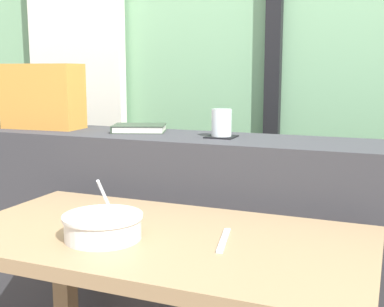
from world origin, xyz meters
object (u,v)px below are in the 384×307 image
at_px(coaster_square, 221,137).
at_px(throw_pillow, 43,96).
at_px(juice_glass, 221,124).
at_px(breakfast_table, 161,280).
at_px(closed_book, 139,128).
at_px(soup_bowl, 103,227).
at_px(fork_utensil, 224,240).

relative_size(coaster_square, throw_pillow, 0.31).
bearing_deg(juice_glass, breakfast_table, -87.27).
bearing_deg(throw_pillow, closed_book, 5.52).
bearing_deg(coaster_square, juice_glass, 180.00).
bearing_deg(coaster_square, throw_pillow, -179.64).
distance_m(soup_bowl, fork_utensil, 0.30).
height_order(closed_book, soup_bowl, closed_book).
distance_m(closed_book, fork_utensil, 0.82).
bearing_deg(breakfast_table, coaster_square, 92.73).
bearing_deg(juice_glass, fork_utensil, -70.25).
xyz_separation_m(coaster_square, juice_glass, (-0.00, 0.00, 0.05)).
bearing_deg(coaster_square, breakfast_table, -87.27).
distance_m(throw_pillow, soup_bowl, 0.97).
distance_m(breakfast_table, juice_glass, 0.66).
bearing_deg(juice_glass, closed_book, 174.18).
bearing_deg(coaster_square, fork_utensil, -70.25).
bearing_deg(breakfast_table, throw_pillow, 145.35).
xyz_separation_m(soup_bowl, fork_utensil, (0.28, 0.09, -0.03)).
height_order(closed_book, fork_utensil, closed_book).
xyz_separation_m(closed_book, throw_pillow, (-0.42, -0.04, 0.12)).
xyz_separation_m(juice_glass, fork_utensil, (0.20, -0.55, -0.23)).
height_order(throw_pillow, soup_bowl, throw_pillow).
bearing_deg(fork_utensil, closed_book, 121.08).
xyz_separation_m(coaster_square, throw_pillow, (-0.76, -0.00, 0.13)).
xyz_separation_m(coaster_square, closed_book, (-0.35, 0.04, 0.01)).
xyz_separation_m(juice_glass, throw_pillow, (-0.76, -0.00, 0.08)).
bearing_deg(breakfast_table, fork_utensil, 1.88).
distance_m(closed_book, throw_pillow, 0.43).
xyz_separation_m(juice_glass, closed_book, (-0.35, 0.04, -0.03)).
height_order(juice_glass, closed_book, juice_glass).
bearing_deg(closed_book, throw_pillow, -174.48).
distance_m(closed_book, soup_bowl, 0.74).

